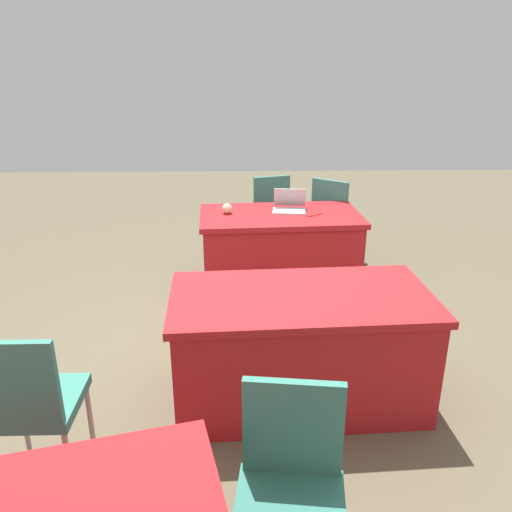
% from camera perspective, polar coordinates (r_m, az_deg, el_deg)
% --- Properties ---
extents(ground_plane, '(14.40, 14.40, 0.00)m').
position_cam_1_polar(ground_plane, '(3.94, -2.73, -12.20)').
color(ground_plane, brown).
extents(table_foreground, '(1.60, 0.94, 0.77)m').
position_cam_1_polar(table_foreground, '(5.07, 2.65, 0.60)').
color(table_foreground, '#AD1E23').
rests_on(table_foreground, ground).
extents(table_mid_right, '(1.72, 0.95, 0.77)m').
position_cam_1_polar(table_mid_right, '(3.43, 4.91, -10.11)').
color(table_mid_right, '#AD1E23').
rests_on(table_mid_right, ground).
extents(chair_near_front, '(0.55, 0.55, 0.96)m').
position_cam_1_polar(chair_near_front, '(5.91, 1.34, 5.30)').
color(chair_near_front, '#9E9993').
rests_on(chair_near_front, ground).
extents(chair_tucked_left, '(0.62, 0.62, 0.97)m').
position_cam_1_polar(chair_tucked_left, '(5.71, 8.73, 4.61)').
color(chair_tucked_left, '#9E9993').
rests_on(chair_tucked_left, ground).
extents(chair_tucked_right, '(0.44, 0.44, 0.97)m').
position_cam_1_polar(chair_tucked_right, '(2.90, -23.96, -14.47)').
color(chair_tucked_right, '#9E9993').
rests_on(chair_tucked_right, ground).
extents(chair_aisle, '(0.49, 0.49, 0.97)m').
position_cam_1_polar(chair_aisle, '(2.25, 3.90, -24.28)').
color(chair_aisle, '#9E9993').
rests_on(chair_aisle, ground).
extents(laptop_silver, '(0.35, 0.33, 0.21)m').
position_cam_1_polar(laptop_silver, '(5.05, 3.74, 5.53)').
color(laptop_silver, silver).
rests_on(laptop_silver, table_foreground).
extents(yarn_ball, '(0.10, 0.10, 0.10)m').
position_cam_1_polar(yarn_ball, '(4.94, -3.25, 5.32)').
color(yarn_ball, beige).
rests_on(yarn_ball, table_foreground).
extents(scissors_red, '(0.17, 0.13, 0.01)m').
position_cam_1_polar(scissors_red, '(4.93, 6.58, 4.62)').
color(scissors_red, red).
rests_on(scissors_red, table_foreground).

